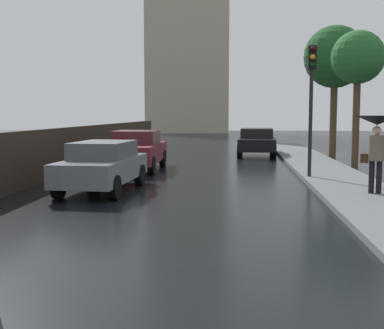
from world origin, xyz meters
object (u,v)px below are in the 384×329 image
object	(u,v)px
car_grey_near_kerb	(103,165)
traffic_light	(311,86)
street_tree_far	(358,59)
street_tree_near	(335,58)
car_black_mid_road	(256,141)
pedestrian_with_umbrella_near	(377,132)
car_maroon_behind_camera	(136,150)

from	to	relation	value
car_grey_near_kerb	traffic_light	xyz separation A→B (m)	(6.11, 2.78, 2.31)
street_tree_far	traffic_light	bearing A→B (deg)	-118.35
traffic_light	street_tree_far	xyz separation A→B (m)	(2.47, 4.57, 1.31)
traffic_light	street_tree_near	xyz separation A→B (m)	(2.30, 8.59, 1.79)
car_black_mid_road	street_tree_far	bearing A→B (deg)	-50.69
car_grey_near_kerb	street_tree_near	size ratio (longest dim) A/B	0.66
pedestrian_with_umbrella_near	traffic_light	bearing A→B (deg)	-57.71
traffic_light	street_tree_far	size ratio (longest dim) A/B	0.76
pedestrian_with_umbrella_near	street_tree_far	xyz separation A→B (m)	(1.30, 8.02, 2.64)
car_grey_near_kerb	street_tree_near	world-z (taller)	street_tree_near
car_maroon_behind_camera	street_tree_near	bearing A→B (deg)	-145.64
street_tree_near	street_tree_far	world-z (taller)	street_tree_near
car_maroon_behind_camera	pedestrian_with_umbrella_near	distance (m)	9.65
car_maroon_behind_camera	street_tree_far	distance (m)	9.61
car_grey_near_kerb	car_maroon_behind_camera	distance (m)	5.44
pedestrian_with_umbrella_near	street_tree_near	bearing A→B (deg)	-81.77
traffic_light	street_tree_near	distance (m)	9.07
car_grey_near_kerb	traffic_light	bearing A→B (deg)	-152.70
car_grey_near_kerb	car_maroon_behind_camera	xyz separation A→B (m)	(-0.14, 5.44, 0.04)
pedestrian_with_umbrella_near	street_tree_near	distance (m)	12.48
pedestrian_with_umbrella_near	traffic_light	xyz separation A→B (m)	(-1.16, 3.45, 1.33)
car_black_mid_road	pedestrian_with_umbrella_near	bearing A→B (deg)	-77.24
car_grey_near_kerb	car_black_mid_road	world-z (taller)	car_black_mid_road
car_maroon_behind_camera	street_tree_far	bearing A→B (deg)	-168.02
car_black_mid_road	street_tree_far	world-z (taller)	street_tree_far
car_maroon_behind_camera	street_tree_near	distance (m)	11.16
street_tree_far	street_tree_near	bearing A→B (deg)	92.35
street_tree_far	car_black_mid_road	bearing A→B (deg)	127.52
car_maroon_behind_camera	pedestrian_with_umbrella_near	world-z (taller)	pedestrian_with_umbrella_near
car_grey_near_kerb	car_maroon_behind_camera	bearing A→B (deg)	-85.66
car_black_mid_road	street_tree_near	bearing A→B (deg)	-12.88
car_black_mid_road	pedestrian_with_umbrella_near	xyz separation A→B (m)	(2.52, -12.99, 0.97)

